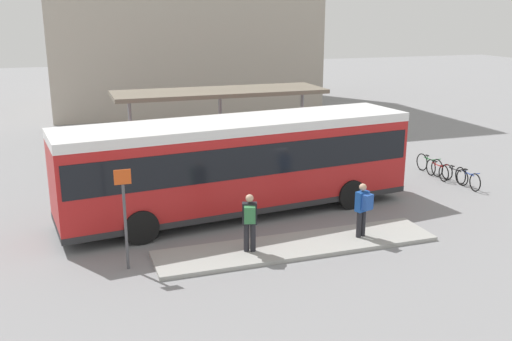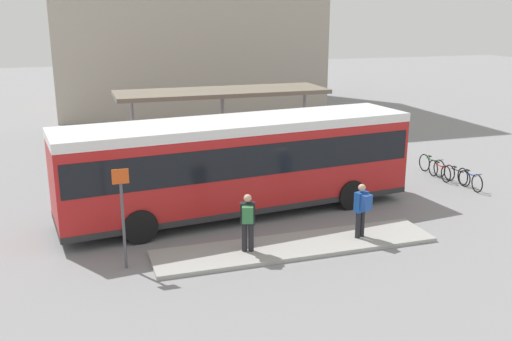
{
  "view_description": "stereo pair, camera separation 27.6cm",
  "coord_description": "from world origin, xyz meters",
  "px_view_note": "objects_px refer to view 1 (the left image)",
  "views": [
    {
      "loc": [
        -5.49,
        -17.87,
        6.74
      ],
      "look_at": [
        0.6,
        0.0,
        1.48
      ],
      "focal_mm": 40.0,
      "sensor_mm": 36.0,
      "label": 1
    },
    {
      "loc": [
        -5.23,
        -17.96,
        6.74
      ],
      "look_at": [
        0.6,
        0.0,
        1.48
      ],
      "focal_mm": 40.0,
      "sensor_mm": 36.0,
      "label": 2
    }
  ],
  "objects_px": {
    "bicycle_red": "(437,170)",
    "potted_planter_near_shelter": "(268,160)",
    "platform_sign": "(125,215)",
    "pedestrian_companion": "(250,219)",
    "bicycle_blue": "(468,179)",
    "potted_planter_far_side": "(182,164)",
    "bicycle_green": "(429,165)",
    "pedestrian_waiting": "(363,207)",
    "bicycle_black": "(455,174)",
    "city_bus": "(239,160)"
  },
  "relations": [
    {
      "from": "platform_sign",
      "to": "bicycle_green",
      "type": "bearing_deg",
      "value": 22.07
    },
    {
      "from": "bicycle_blue",
      "to": "platform_sign",
      "type": "xyz_separation_m",
      "value": [
        -13.64,
        -3.2,
        1.19
      ]
    },
    {
      "from": "bicycle_blue",
      "to": "potted_planter_near_shelter",
      "type": "height_order",
      "value": "potted_planter_near_shelter"
    },
    {
      "from": "potted_planter_near_shelter",
      "to": "potted_planter_far_side",
      "type": "height_order",
      "value": "potted_planter_far_side"
    },
    {
      "from": "potted_planter_far_side",
      "to": "platform_sign",
      "type": "xyz_separation_m",
      "value": [
        -3.17,
        -8.06,
        0.9
      ]
    },
    {
      "from": "pedestrian_companion",
      "to": "bicycle_red",
      "type": "relative_size",
      "value": 1.03
    },
    {
      "from": "bicycle_black",
      "to": "potted_planter_far_side",
      "type": "bearing_deg",
      "value": -114.77
    },
    {
      "from": "platform_sign",
      "to": "potted_planter_near_shelter",
      "type": "bearing_deg",
      "value": 48.03
    },
    {
      "from": "bicycle_black",
      "to": "bicycle_red",
      "type": "bearing_deg",
      "value": -161.61
    },
    {
      "from": "bicycle_black",
      "to": "bicycle_green",
      "type": "xyz_separation_m",
      "value": [
        -0.16,
        1.5,
        0.05
      ]
    },
    {
      "from": "bicycle_green",
      "to": "potted_planter_far_side",
      "type": "xyz_separation_m",
      "value": [
        -10.27,
        2.61,
        0.27
      ]
    },
    {
      "from": "bicycle_green",
      "to": "bicycle_black",
      "type": "bearing_deg",
      "value": 4.36
    },
    {
      "from": "bicycle_green",
      "to": "platform_sign",
      "type": "bearing_deg",
      "value": -69.49
    },
    {
      "from": "pedestrian_waiting",
      "to": "potted_planter_near_shelter",
      "type": "xyz_separation_m",
      "value": [
        -0.22,
        7.8,
        -0.44
      ]
    },
    {
      "from": "bicycle_red",
      "to": "potted_planter_far_side",
      "type": "distance_m",
      "value": 10.68
    },
    {
      "from": "bicycle_black",
      "to": "potted_planter_far_side",
      "type": "relative_size",
      "value": 1.25
    },
    {
      "from": "bicycle_blue",
      "to": "bicycle_black",
      "type": "relative_size",
      "value": 1.07
    },
    {
      "from": "pedestrian_waiting",
      "to": "bicycle_red",
      "type": "xyz_separation_m",
      "value": [
        6.31,
        4.98,
        -0.73
      ]
    },
    {
      "from": "bicycle_black",
      "to": "platform_sign",
      "type": "bearing_deg",
      "value": -77.05
    },
    {
      "from": "pedestrian_waiting",
      "to": "platform_sign",
      "type": "distance_m",
      "value": 7.01
    },
    {
      "from": "bicycle_blue",
      "to": "platform_sign",
      "type": "height_order",
      "value": "platform_sign"
    },
    {
      "from": "city_bus",
      "to": "bicycle_green",
      "type": "distance_m",
      "value": 9.61
    },
    {
      "from": "bicycle_red",
      "to": "bicycle_green",
      "type": "relative_size",
      "value": 0.92
    },
    {
      "from": "bicycle_blue",
      "to": "bicycle_green",
      "type": "bearing_deg",
      "value": -170.21
    },
    {
      "from": "bicycle_red",
      "to": "potted_planter_near_shelter",
      "type": "xyz_separation_m",
      "value": [
        -6.54,
        2.82,
        0.29
      ]
    },
    {
      "from": "pedestrian_waiting",
      "to": "bicycle_red",
      "type": "relative_size",
      "value": 1.01
    },
    {
      "from": "bicycle_green",
      "to": "potted_planter_near_shelter",
      "type": "xyz_separation_m",
      "value": [
        -6.68,
        2.07,
        0.26
      ]
    },
    {
      "from": "city_bus",
      "to": "pedestrian_waiting",
      "type": "height_order",
      "value": "city_bus"
    },
    {
      "from": "pedestrian_companion",
      "to": "potted_planter_near_shelter",
      "type": "relative_size",
      "value": 1.36
    },
    {
      "from": "bicycle_black",
      "to": "bicycle_blue",
      "type": "bearing_deg",
      "value": -0.01
    },
    {
      "from": "pedestrian_companion",
      "to": "potted_planter_far_side",
      "type": "xyz_separation_m",
      "value": [
        -0.24,
        8.3,
        -0.44
      ]
    },
    {
      "from": "platform_sign",
      "to": "pedestrian_companion",
      "type": "bearing_deg",
      "value": -4.03
    },
    {
      "from": "potted_planter_near_shelter",
      "to": "potted_planter_far_side",
      "type": "xyz_separation_m",
      "value": [
        -3.59,
        0.55,
        0.01
      ]
    },
    {
      "from": "bicycle_blue",
      "to": "potted_planter_near_shelter",
      "type": "xyz_separation_m",
      "value": [
        -6.88,
        4.32,
        0.29
      ]
    },
    {
      "from": "pedestrian_waiting",
      "to": "potted_planter_far_side",
      "type": "distance_m",
      "value": 9.19
    },
    {
      "from": "bicycle_blue",
      "to": "potted_planter_near_shelter",
      "type": "bearing_deg",
      "value": -117.35
    },
    {
      "from": "platform_sign",
      "to": "bicycle_blue",
      "type": "bearing_deg",
      "value": 13.19
    },
    {
      "from": "bicycle_blue",
      "to": "bicycle_green",
      "type": "xyz_separation_m",
      "value": [
        -0.2,
        2.25,
        0.02
      ]
    },
    {
      "from": "bicycle_green",
      "to": "potted_planter_near_shelter",
      "type": "bearing_deg",
      "value": -108.74
    },
    {
      "from": "pedestrian_companion",
      "to": "potted_planter_far_side",
      "type": "distance_m",
      "value": 8.32
    },
    {
      "from": "bicycle_green",
      "to": "pedestrian_waiting",
      "type": "bearing_deg",
      "value": -49.96
    },
    {
      "from": "city_bus",
      "to": "bicycle_red",
      "type": "bearing_deg",
      "value": 2.56
    },
    {
      "from": "bicycle_black",
      "to": "bicycle_red",
      "type": "xyz_separation_m",
      "value": [
        -0.3,
        0.75,
        0.02
      ]
    },
    {
      "from": "bicycle_green",
      "to": "potted_planter_far_side",
      "type": "bearing_deg",
      "value": -105.83
    },
    {
      "from": "bicycle_black",
      "to": "bicycle_red",
      "type": "relative_size",
      "value": 0.95
    },
    {
      "from": "pedestrian_waiting",
      "to": "pedestrian_companion",
      "type": "height_order",
      "value": "pedestrian_companion"
    },
    {
      "from": "bicycle_green",
      "to": "potted_planter_near_shelter",
      "type": "distance_m",
      "value": 7.0
    },
    {
      "from": "pedestrian_companion",
      "to": "potted_planter_far_side",
      "type": "bearing_deg",
      "value": 18.62
    },
    {
      "from": "bicycle_green",
      "to": "bicycle_red",
      "type": "bearing_deg",
      "value": -12.28
    },
    {
      "from": "bicycle_black",
      "to": "bicycle_green",
      "type": "bearing_deg",
      "value": -177.33
    }
  ]
}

